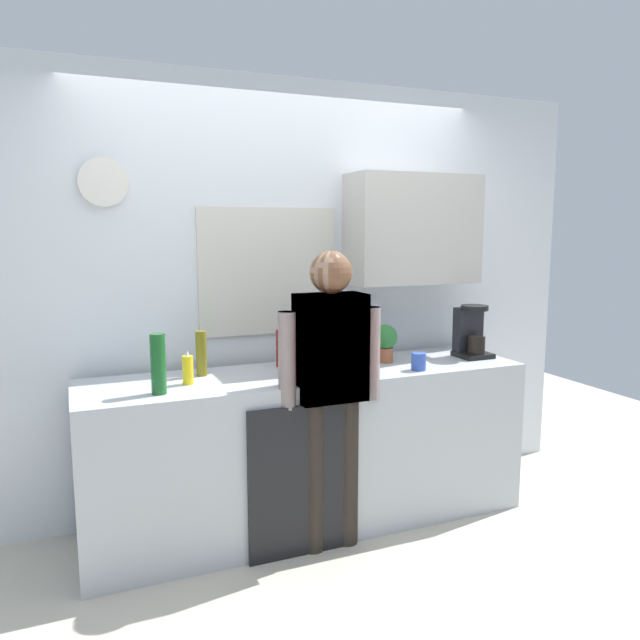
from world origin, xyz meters
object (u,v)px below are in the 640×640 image
at_px(dish_soap, 188,369).
at_px(person_guest, 330,376).
at_px(person_at_sink, 330,376).
at_px(coffee_maker, 471,334).
at_px(bottle_amber_beer, 317,354).
at_px(bottle_red_vinegar, 281,348).
at_px(cup_blue_mug, 419,362).
at_px(bottle_olive_oil, 201,353).
at_px(bottle_green_wine, 158,364).
at_px(bottle_dark_sauce, 336,356).
at_px(potted_plant, 385,341).

bearing_deg(dish_soap, person_guest, -22.03).
relative_size(person_at_sink, person_guest, 1.00).
height_order(coffee_maker, bottle_amber_beer, coffee_maker).
bearing_deg(bottle_red_vinegar, person_at_sink, -78.09).
bearing_deg(cup_blue_mug, dish_soap, 171.80).
distance_m(bottle_red_vinegar, bottle_olive_oil, 0.48).
relative_size(bottle_green_wine, person_at_sink, 0.19).
bearing_deg(bottle_amber_beer, dish_soap, 176.52).
relative_size(bottle_red_vinegar, bottle_dark_sauce, 1.22).
height_order(bottle_dark_sauce, person_at_sink, person_at_sink).
bearing_deg(coffee_maker, potted_plant, 174.17).
distance_m(bottle_green_wine, person_guest, 0.87).
relative_size(bottle_dark_sauce, potted_plant, 0.78).
height_order(bottle_dark_sauce, cup_blue_mug, bottle_dark_sauce).
xyz_separation_m(bottle_green_wine, person_guest, (0.86, -0.14, -0.11)).
xyz_separation_m(coffee_maker, person_guest, (-1.10, -0.30, -0.10)).
bearing_deg(dish_soap, bottle_amber_beer, -3.48).
bearing_deg(dish_soap, coffee_maker, 0.65).
bearing_deg(person_at_sink, person_guest, 0.00).
xyz_separation_m(coffee_maker, potted_plant, (-0.58, 0.06, -0.01)).
bearing_deg(bottle_green_wine, bottle_red_vinegar, 24.59).
height_order(bottle_red_vinegar, potted_plant, potted_plant).
xyz_separation_m(bottle_dark_sauce, person_guest, (-0.14, -0.25, -0.05)).
bearing_deg(bottle_dark_sauce, dish_soap, 177.78).
bearing_deg(coffee_maker, bottle_green_wine, -175.40).
relative_size(coffee_maker, bottle_amber_beer, 1.43).
xyz_separation_m(potted_plant, person_guest, (-0.52, -0.36, -0.09)).
relative_size(bottle_amber_beer, potted_plant, 1.00).
relative_size(bottle_dark_sauce, cup_blue_mug, 1.80).
distance_m(bottle_red_vinegar, person_at_sink, 0.50).
distance_m(dish_soap, person_guest, 0.74).
height_order(bottle_red_vinegar, dish_soap, bottle_red_vinegar).
xyz_separation_m(bottle_amber_beer, cup_blue_mug, (0.57, -0.14, -0.07)).
bearing_deg(person_at_sink, bottle_red_vinegar, 115.08).
bearing_deg(dish_soap, bottle_olive_oil, 57.05).
bearing_deg(person_guest, bottle_dark_sauce, -96.91).
xyz_separation_m(bottle_red_vinegar, cup_blue_mug, (0.69, -0.39, -0.06)).
xyz_separation_m(bottle_dark_sauce, bottle_green_wine, (-1.00, -0.10, 0.06)).
bearing_deg(dish_soap, potted_plant, 3.79).
bearing_deg(cup_blue_mug, bottle_olive_oil, 163.61).
xyz_separation_m(bottle_red_vinegar, bottle_dark_sauce, (0.25, -0.24, -0.02)).
relative_size(potted_plant, person_at_sink, 0.14).
xyz_separation_m(bottle_olive_oil, bottle_green_wine, (-0.27, -0.30, 0.03)).
distance_m(coffee_maker, potted_plant, 0.59).
relative_size(coffee_maker, bottle_olive_oil, 1.32).
relative_size(coffee_maker, bottle_dark_sauce, 1.83).
relative_size(bottle_dark_sauce, person_guest, 0.11).
bearing_deg(person_guest, potted_plant, -122.10).
height_order(coffee_maker, bottle_red_vinegar, coffee_maker).
relative_size(cup_blue_mug, potted_plant, 0.43).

